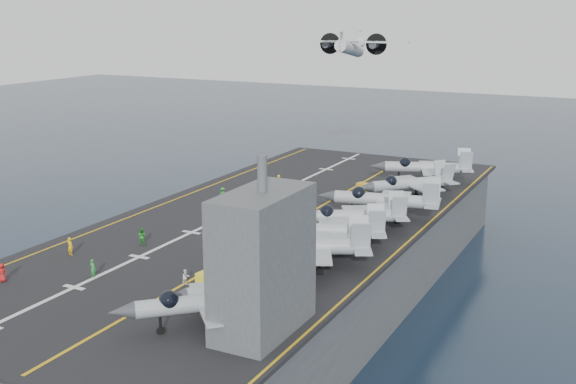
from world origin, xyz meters
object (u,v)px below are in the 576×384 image
at_px(fighter_jet_0, 207,301).
at_px(island_superstructure, 263,245).
at_px(transport_plane, 350,49).
at_px(tow_cart_a, 209,280).

bearing_deg(fighter_jet_0, island_superstructure, 22.93).
bearing_deg(island_superstructure, transport_plane, 108.17).
bearing_deg(island_superstructure, tow_cart_a, 146.99).
bearing_deg(fighter_jet_0, tow_cart_a, 122.83).
relative_size(island_superstructure, fighter_jet_0, 0.88).
height_order(island_superstructure, tow_cart_a, island_superstructure).
bearing_deg(tow_cart_a, island_superstructure, -33.01).
height_order(island_superstructure, transport_plane, transport_plane).
xyz_separation_m(island_superstructure, tow_cart_a, (-9.50, 6.17, -6.83)).
relative_size(fighter_jet_0, tow_cart_a, 7.13).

